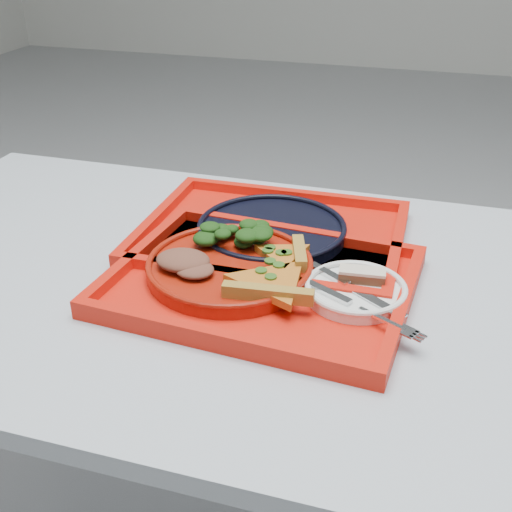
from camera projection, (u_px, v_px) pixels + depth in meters
name	position (u px, v px, depth m)	size (l,w,h in m)	color
table	(295.00, 326.00, 1.04)	(1.60, 0.80, 0.75)	#B3BCC9
tray_main	(261.00, 285.00, 0.99)	(0.45, 0.35, 0.01)	red
tray_far	(272.00, 238.00, 1.13)	(0.45, 0.35, 0.01)	red
dinner_plate	(230.00, 269.00, 1.01)	(0.26, 0.26, 0.02)	maroon
side_plate	(355.00, 293.00, 0.95)	(0.15, 0.15, 0.01)	white
navy_plate	(272.00, 231.00, 1.12)	(0.26, 0.26, 0.02)	black
pizza_slice_a	(272.00, 280.00, 0.94)	(0.15, 0.13, 0.02)	#C68720
pizza_slice_b	(283.00, 253.00, 1.01)	(0.10, 0.09, 0.02)	#C68720
salad_heap	(235.00, 231.00, 1.05)	(0.10, 0.09, 0.05)	black
meat_portion	(183.00, 260.00, 0.99)	(0.09, 0.07, 0.03)	brown
dessert_bar	(362.00, 275.00, 0.96)	(0.07, 0.03, 0.02)	#462517
knife	(355.00, 289.00, 0.94)	(0.18, 0.02, 0.01)	silver
fork	(359.00, 307.00, 0.90)	(0.18, 0.02, 0.01)	silver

